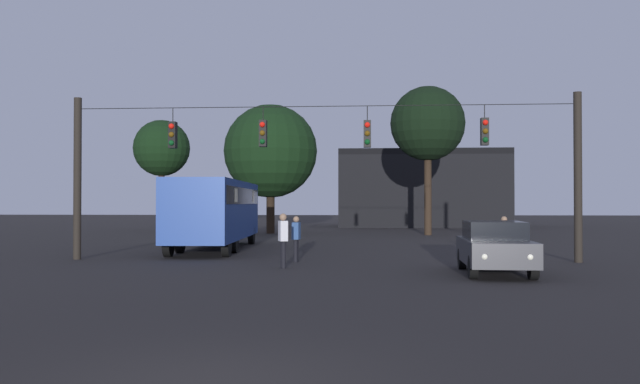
# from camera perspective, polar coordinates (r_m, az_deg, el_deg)

# --- Properties ---
(ground_plane) EXTENTS (168.00, 168.00, 0.00)m
(ground_plane) POSITION_cam_1_polar(r_m,az_deg,el_deg) (32.14, 1.09, -4.58)
(ground_plane) COLOR black
(ground_plane) RESTS_ON ground
(overhead_signal_span) EXTENTS (18.10, 0.44, 5.90)m
(overhead_signal_span) POSITION_cam_1_polar(r_m,az_deg,el_deg) (24.30, 0.06, 2.38)
(overhead_signal_span) COLOR black
(overhead_signal_span) RESTS_ON ground
(city_bus) EXTENTS (3.12, 11.12, 3.00)m
(city_bus) POSITION_cam_1_polar(r_m,az_deg,el_deg) (30.57, -8.65, -1.26)
(city_bus) COLOR navy
(city_bus) RESTS_ON ground
(car_near_right) EXTENTS (1.92, 4.38, 1.52)m
(car_near_right) POSITION_cam_1_polar(r_m,az_deg,el_deg) (20.48, 14.33, -4.41)
(car_near_right) COLOR #2D2D33
(car_near_right) RESTS_ON ground
(pedestrian_crossing_left) EXTENTS (0.25, 0.36, 1.58)m
(pedestrian_crossing_left) POSITION_cam_1_polar(r_m,az_deg,el_deg) (24.93, 15.08, -3.56)
(pedestrian_crossing_left) COLOR black
(pedestrian_crossing_left) RESTS_ON ground
(pedestrian_crossing_center) EXTENTS (0.35, 0.42, 1.72)m
(pedestrian_crossing_center) POSITION_cam_1_polar(r_m,az_deg,el_deg) (21.58, -3.10, -3.77)
(pedestrian_crossing_center) COLOR black
(pedestrian_crossing_center) RESTS_ON ground
(pedestrian_crossing_right) EXTENTS (0.28, 0.39, 1.59)m
(pedestrian_crossing_right) POSITION_cam_1_polar(r_m,az_deg,el_deg) (23.80, -2.00, -3.71)
(pedestrian_crossing_right) COLOR black
(pedestrian_crossing_right) RESTS_ON ground
(corner_building) EXTENTS (14.19, 9.96, 6.54)m
(corner_building) POSITION_cam_1_polar(r_m,az_deg,el_deg) (61.13, 8.41, 0.23)
(corner_building) COLOR black
(corner_building) RESTS_ON ground
(tree_left_silhouette) EXTENTS (4.21, 4.21, 8.27)m
(tree_left_silhouette) POSITION_cam_1_polar(r_m,az_deg,el_deg) (52.68, -13.05, 3.53)
(tree_left_silhouette) COLOR #2D2116
(tree_left_silhouette) RESTS_ON ground
(tree_behind_building) EXTENTS (4.78, 4.78, 9.53)m
(tree_behind_building) POSITION_cam_1_polar(r_m,az_deg,el_deg) (44.54, 8.96, 5.59)
(tree_behind_building) COLOR #2D2116
(tree_behind_building) RESTS_ON ground
(tree_right_far) EXTENTS (6.29, 6.29, 8.69)m
(tree_right_far) POSITION_cam_1_polar(r_m,az_deg,el_deg) (46.26, -4.13, 3.39)
(tree_right_far) COLOR black
(tree_right_far) RESTS_ON ground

